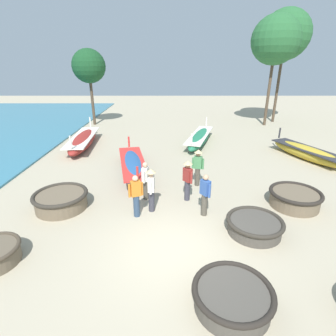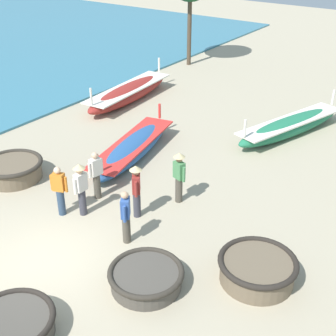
% 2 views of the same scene
% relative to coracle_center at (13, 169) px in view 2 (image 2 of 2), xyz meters
% --- Properties ---
extents(ground_plane, '(80.00, 80.00, 0.00)m').
position_rel_coracle_center_xyz_m(ground_plane, '(4.12, -2.41, -0.35)').
color(ground_plane, tan).
extents(coracle_center, '(2.00, 2.00, 0.64)m').
position_rel_coracle_center_xyz_m(coracle_center, '(0.00, 0.00, 0.00)').
color(coracle_center, brown).
rests_on(coracle_center, ground).
extents(coracle_front_left, '(1.92, 1.92, 0.63)m').
position_rel_coracle_center_xyz_m(coracle_front_left, '(8.82, 0.16, -0.01)').
color(coracle_front_left, brown).
rests_on(coracle_front_left, ground).
extents(coracle_tilted, '(1.82, 1.82, 0.53)m').
position_rel_coracle_center_xyz_m(coracle_tilted, '(5.43, -4.33, -0.06)').
color(coracle_tilted, '#4C473F').
rests_on(coracle_tilted, ground).
extents(coracle_beside_post, '(1.82, 1.82, 0.49)m').
position_rel_coracle_center_xyz_m(coracle_beside_post, '(6.77, -1.54, -0.08)').
color(coracle_beside_post, '#4C473F').
rests_on(coracle_beside_post, ground).
extents(long_boat_ochre_hull, '(2.17, 5.32, 1.21)m').
position_rel_coracle_center_xyz_m(long_boat_ochre_hull, '(2.26, 3.52, 0.00)').
color(long_boat_ochre_hull, '#285693').
rests_on(long_boat_ochre_hull, ground).
extents(long_boat_white_hull, '(1.68, 5.97, 1.42)m').
position_rel_coracle_center_xyz_m(long_boat_white_hull, '(-1.56, 7.94, 0.06)').
color(long_boat_white_hull, maroon).
rests_on(long_boat_white_hull, ground).
extents(long_boat_red_hull, '(2.65, 5.79, 1.32)m').
position_rel_coracle_center_xyz_m(long_boat_red_hull, '(6.16, 8.66, 0.03)').
color(long_boat_red_hull, '#237551').
rests_on(long_boat_red_hull, ground).
extents(fisherman_hauling, '(0.28, 0.52, 1.57)m').
position_rel_coracle_center_xyz_m(fisherman_hauling, '(3.12, 0.73, 0.49)').
color(fisherman_hauling, '#4C473D').
rests_on(fisherman_hauling, ground).
extents(fisherman_with_hat, '(0.51, 0.36, 1.67)m').
position_rel_coracle_center_xyz_m(fisherman_with_hat, '(5.30, 2.00, 0.61)').
color(fisherman_with_hat, '#4C473D').
rests_on(fisherman_with_hat, ground).
extents(fisherman_standing_left, '(0.50, 0.32, 1.57)m').
position_rel_coracle_center_xyz_m(fisherman_standing_left, '(2.89, -0.56, 0.49)').
color(fisherman_standing_left, '#2D425B').
rests_on(fisherman_standing_left, ground).
extents(fisherman_crouching, '(0.38, 0.44, 1.67)m').
position_rel_coracle_center_xyz_m(fisherman_crouching, '(4.76, 0.64, 0.61)').
color(fisherman_crouching, '#383842').
rests_on(fisherman_crouching, ground).
extents(fisherman_standing_right, '(0.36, 0.53, 1.67)m').
position_rel_coracle_center_xyz_m(fisherman_standing_right, '(3.40, -0.20, 0.61)').
color(fisherman_standing_right, '#383842').
rests_on(fisherman_standing_right, ground).
extents(fisherman_by_coracle, '(0.37, 0.46, 1.57)m').
position_rel_coracle_center_xyz_m(fisherman_by_coracle, '(5.29, -0.48, 0.49)').
color(fisherman_by_coracle, '#4C473D').
rests_on(fisherman_by_coracle, ground).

